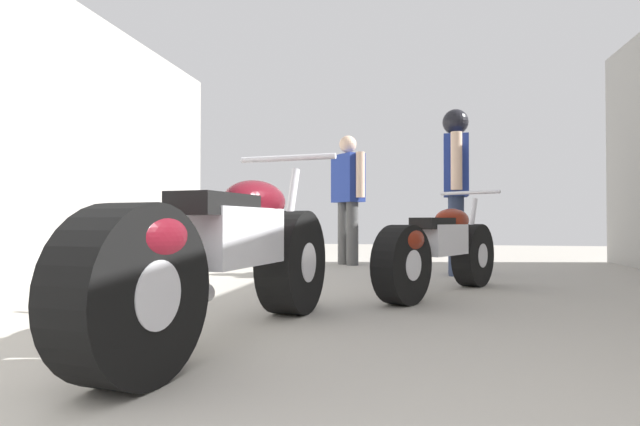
% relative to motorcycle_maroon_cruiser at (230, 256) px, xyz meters
% --- Properties ---
extents(ground_plane, '(18.39, 18.39, 0.00)m').
position_rel_motorcycle_maroon_cruiser_xyz_m(ground_plane, '(0.51, 1.21, -0.41)').
color(ground_plane, '#A8A399').
extents(motorcycle_maroon_cruiser, '(0.69, 2.13, 0.99)m').
position_rel_motorcycle_maroon_cruiser_xyz_m(motorcycle_maroon_cruiser, '(0.00, 0.00, 0.00)').
color(motorcycle_maroon_cruiser, black).
rests_on(motorcycle_maroon_cruiser, ground_plane).
extents(motorcycle_black_naked, '(1.03, 1.68, 0.85)m').
position_rel_motorcycle_maroon_cruiser_xyz_m(motorcycle_black_naked, '(1.08, 1.76, -0.05)').
color(motorcycle_black_naked, black).
rests_on(motorcycle_black_naked, ground_plane).
extents(mechanic_in_blue, '(0.54, 0.60, 1.74)m').
position_rel_motorcycle_maroon_cruiser_xyz_m(mechanic_in_blue, '(0.02, 4.35, 0.57)').
color(mechanic_in_blue, '#4C4C4C').
rests_on(mechanic_in_blue, ground_plane).
extents(mechanic_with_helmet, '(0.28, 0.71, 1.81)m').
position_rel_motorcycle_maroon_cruiser_xyz_m(mechanic_with_helmet, '(1.34, 3.29, 0.67)').
color(mechanic_with_helmet, '#2D3851').
rests_on(mechanic_with_helmet, ground_plane).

